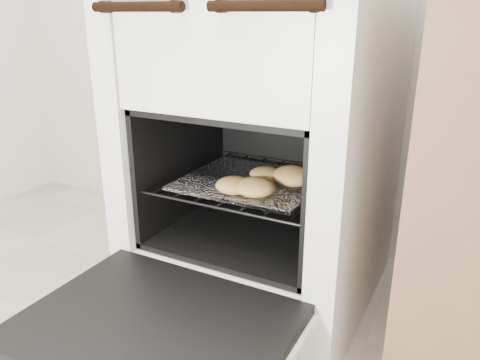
# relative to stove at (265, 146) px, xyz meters

# --- Properties ---
(stove) EXTENTS (0.66, 0.73, 1.01)m
(stove) POSITION_rel_stove_xyz_m (0.00, 0.00, 0.00)
(stove) COLOR silver
(stove) RESTS_ON ground
(oven_door) EXTENTS (0.59, 0.46, 0.04)m
(oven_door) POSITION_rel_stove_xyz_m (0.00, -0.55, -0.27)
(oven_door) COLOR black
(oven_door) RESTS_ON stove
(oven_rack) EXTENTS (0.48, 0.46, 0.01)m
(oven_rack) POSITION_rel_stove_xyz_m (0.00, -0.07, -0.09)
(oven_rack) COLOR black
(oven_rack) RESTS_ON stove
(foil_sheet) EXTENTS (0.37, 0.33, 0.01)m
(foil_sheet) POSITION_rel_stove_xyz_m (0.00, -0.09, -0.08)
(foil_sheet) COLOR white
(foil_sheet) RESTS_ON oven_rack
(baked_rolls) EXTENTS (0.24, 0.25, 0.05)m
(baked_rolls) POSITION_rel_stove_xyz_m (0.07, -0.13, -0.05)
(baked_rolls) COLOR #DDB258
(baked_rolls) RESTS_ON foil_sheet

